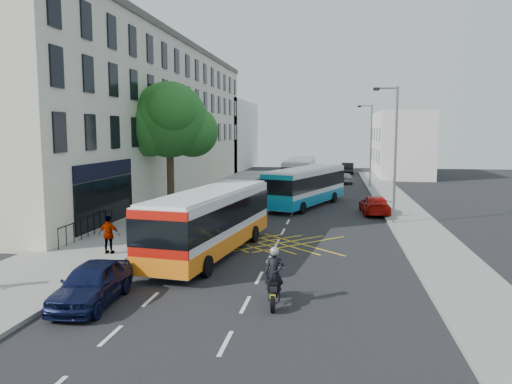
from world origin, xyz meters
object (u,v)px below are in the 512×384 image
at_px(bus_far, 300,173).
at_px(parked_car_blue, 92,283).
at_px(red_hatchback, 375,205).
at_px(pedestrian_far, 109,235).
at_px(parked_car_silver, 174,230).
at_px(distant_car_silver, 345,178).
at_px(motorbike, 274,277).
at_px(lamp_far, 370,141).
at_px(bus_near, 211,221).
at_px(distant_car_grey, 312,172).
at_px(distant_car_dark, 348,168).
at_px(street_tree, 169,121).
at_px(bus_mid, 306,186).
at_px(lamp_near, 394,147).

bearing_deg(bus_far, parked_car_blue, -96.89).
bearing_deg(red_hatchback, pedestrian_far, 44.11).
relative_size(parked_car_silver, distant_car_silver, 1.35).
distance_m(motorbike, red_hatchback, 19.22).
relative_size(lamp_far, red_hatchback, 1.85).
distance_m(bus_near, distant_car_grey, 38.06).
height_order(distant_car_silver, distant_car_dark, distant_car_dark).
distance_m(distant_car_grey, distant_car_silver, 6.38).
xyz_separation_m(parked_car_silver, red_hatchback, (10.40, 11.13, -0.14)).
relative_size(street_tree, motorbike, 4.12).
relative_size(lamp_far, bus_near, 0.75).
bearing_deg(distant_car_dark, bus_far, 78.92).
distance_m(bus_near, bus_mid, 15.76).
height_order(bus_far, distant_car_dark, bus_far).
xyz_separation_m(lamp_far, distant_car_grey, (-6.00, 9.30, -3.88)).
relative_size(red_hatchback, distant_car_silver, 1.25).
xyz_separation_m(lamp_far, bus_far, (-6.67, -2.39, -3.04)).
xyz_separation_m(distant_car_silver, pedestrian_far, (-11.02, -34.01, 0.41)).
bearing_deg(red_hatchback, lamp_far, -95.85).
distance_m(bus_near, parked_car_silver, 2.69).
bearing_deg(bus_mid, bus_near, -82.87).
xyz_separation_m(parked_car_silver, distant_car_silver, (8.87, 31.44, -0.18)).
height_order(bus_far, distant_car_grey, bus_far).
bearing_deg(bus_mid, lamp_far, 87.39).
bearing_deg(bus_far, bus_near, -94.18).
distance_m(lamp_near, distant_car_silver, 24.59).
bearing_deg(distant_car_silver, distant_car_grey, -60.16).
relative_size(motorbike, parked_car_blue, 0.53).
xyz_separation_m(bus_near, red_hatchback, (8.21, 12.49, -0.91)).
xyz_separation_m(lamp_near, distant_car_silver, (-2.23, 24.16, -4.03)).
bearing_deg(lamp_far, red_hatchback, -92.47).
relative_size(bus_far, parked_car_blue, 2.66).
bearing_deg(street_tree, distant_car_silver, 59.51).
height_order(bus_far, motorbike, bus_far).
xyz_separation_m(lamp_far, bus_mid, (-5.46, -13.26, -3.10)).
bearing_deg(lamp_near, distant_car_silver, 95.26).
distance_m(red_hatchback, pedestrian_far, 18.58).
distance_m(bus_mid, parked_car_blue, 23.14).
height_order(bus_far, pedestrian_far, bus_far).
distance_m(bus_mid, distant_car_grey, 22.59).
xyz_separation_m(bus_mid, parked_car_silver, (-5.64, -14.02, -0.75)).
bearing_deg(parked_car_silver, lamp_near, 26.60).
xyz_separation_m(parked_car_silver, distant_car_grey, (5.09, 36.58, -0.04)).
xyz_separation_m(lamp_near, motorbike, (-5.29, -14.81, -3.73)).
bearing_deg(distant_car_grey, lamp_near, -79.84).
bearing_deg(bus_near, parked_car_silver, 155.99).
relative_size(parked_car_silver, distant_car_grey, 0.89).
bearing_deg(bus_mid, distant_car_silver, 99.25).
height_order(bus_far, parked_car_blue, bus_far).
xyz_separation_m(street_tree, bus_mid, (9.25, 3.77, -4.78)).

